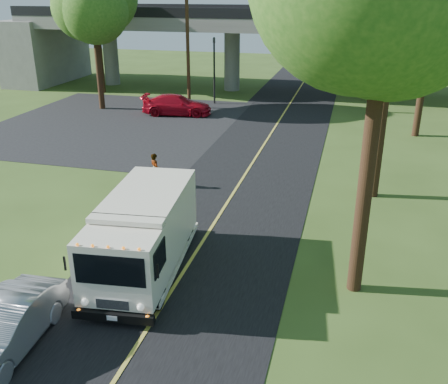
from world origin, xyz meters
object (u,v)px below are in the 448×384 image
(pedestrian, at_px, (155,170))
(utility_pole, at_px, (188,48))
(red_sedan, at_px, (177,105))
(silver_sedan, at_px, (5,327))
(tree_left_far, at_px, (97,5))
(traffic_signal, at_px, (214,64))
(tree_left_lot, at_px, (94,1))
(step_van, at_px, (144,232))

(pedestrian, bearing_deg, utility_pole, -36.09)
(red_sedan, relative_size, pedestrian, 3.13)
(pedestrian, bearing_deg, silver_sedan, 134.08)
(utility_pole, height_order, pedestrian, utility_pole)
(tree_left_far, xyz_separation_m, red_sedan, (9.14, -6.29, -6.71))
(tree_left_far, bearing_deg, pedestrian, -57.25)
(traffic_signal, height_order, tree_left_lot, tree_left_lot)
(tree_left_far, bearing_deg, utility_pole, -22.43)
(utility_pole, height_order, tree_left_lot, tree_left_lot)
(utility_pole, relative_size, tree_left_far, 0.91)
(tree_left_far, relative_size, step_van, 1.52)
(traffic_signal, bearing_deg, pedestrian, -83.17)
(utility_pole, xyz_separation_m, pedestrian, (3.70, -16.37, -3.78))
(utility_pole, distance_m, tree_left_lot, 7.43)
(silver_sedan, bearing_deg, tree_left_far, 109.02)
(tree_left_lot, distance_m, tree_left_far, 6.72)
(tree_left_lot, distance_m, silver_sedan, 29.01)
(tree_left_lot, bearing_deg, traffic_signal, 28.11)
(tree_left_lot, bearing_deg, red_sedan, -2.68)
(traffic_signal, xyz_separation_m, tree_left_far, (-10.79, 1.84, 4.25))
(step_van, bearing_deg, red_sedan, 100.98)
(tree_left_far, bearing_deg, traffic_signal, -9.65)
(tree_left_lot, relative_size, step_van, 1.62)
(tree_left_lot, xyz_separation_m, pedestrian, (9.99, -14.20, -7.09))
(red_sedan, bearing_deg, utility_pole, -12.16)
(traffic_signal, height_order, step_van, traffic_signal)
(step_van, xyz_separation_m, silver_sedan, (-1.96, -4.53, -0.75))
(utility_pole, relative_size, red_sedan, 1.77)
(tree_left_far, distance_m, silver_sedan, 35.44)
(traffic_signal, bearing_deg, step_van, -79.50)
(traffic_signal, relative_size, tree_left_lot, 0.50)
(tree_left_lot, bearing_deg, step_van, -59.72)
(tree_left_lot, distance_m, red_sedan, 9.44)
(silver_sedan, relative_size, pedestrian, 2.55)
(traffic_signal, relative_size, silver_sedan, 1.26)
(step_van, bearing_deg, silver_sedan, -119.21)
(traffic_signal, bearing_deg, red_sedan, -110.35)
(traffic_signal, distance_m, step_van, 26.16)
(utility_pole, bearing_deg, tree_left_far, 157.57)
(traffic_signal, xyz_separation_m, silver_sedan, (2.80, -30.19, -2.52))
(traffic_signal, height_order, silver_sedan, traffic_signal)
(tree_left_lot, bearing_deg, tree_left_far, 116.57)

